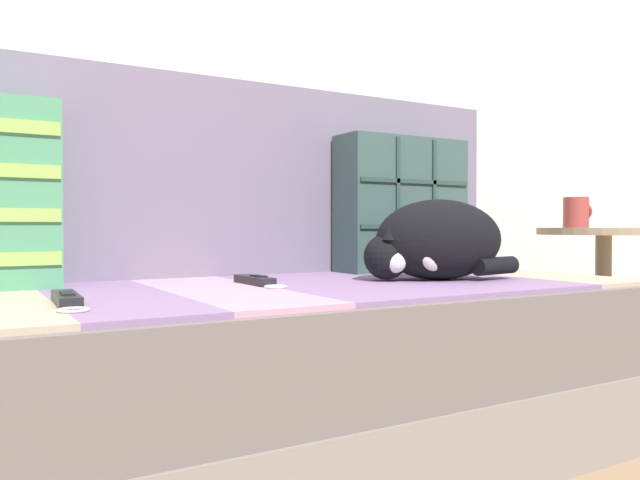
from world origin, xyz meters
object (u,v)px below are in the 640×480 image
at_px(couch, 261,375).
at_px(end_table, 603,279).
at_px(coffee_mug, 576,212).
at_px(game_remote_far, 256,281).
at_px(sleeping_cat, 434,242).
at_px(game_remote_near, 67,300).
at_px(throw_pillow_quilted, 402,205).

xyz_separation_m(couch, end_table, (1.22, 0.01, 0.16)).
relative_size(couch, coffee_mug, 18.91).
xyz_separation_m(couch, game_remote_far, (-0.01, 0.01, 0.21)).
relative_size(sleeping_cat, coffee_mug, 3.76).
distance_m(end_table, coffee_mug, 0.23).
bearing_deg(game_remote_near, throw_pillow_quilted, 19.93).
bearing_deg(throw_pillow_quilted, game_remote_far, -161.63).
relative_size(sleeping_cat, game_remote_near, 1.81).
xyz_separation_m(throw_pillow_quilted, sleeping_cat, (-0.13, -0.29, -0.10)).
bearing_deg(game_remote_far, couch, -70.18).
relative_size(game_remote_far, end_table, 0.37).
bearing_deg(sleeping_cat, throw_pillow_quilted, 65.95).
relative_size(game_remote_near, game_remote_far, 1.06).
xyz_separation_m(throw_pillow_quilted, end_table, (0.68, -0.18, -0.23)).
height_order(throw_pillow_quilted, sleeping_cat, throw_pillow_quilted).
bearing_deg(end_table, game_remote_far, 179.97).
distance_m(game_remote_near, coffee_mug, 1.61).
height_order(end_table, coffee_mug, coffee_mug).
bearing_deg(throw_pillow_quilted, sleeping_cat, -114.05).
xyz_separation_m(game_remote_near, coffee_mug, (1.59, 0.23, 0.17)).
relative_size(throw_pillow_quilted, game_remote_near, 1.93).
relative_size(sleeping_cat, game_remote_far, 1.91).
distance_m(game_remote_far, coffee_mug, 1.18).
relative_size(throw_pillow_quilted, sleeping_cat, 1.07).
relative_size(couch, sleeping_cat, 5.03).
xyz_separation_m(sleeping_cat, end_table, (0.81, 0.11, -0.13)).
xyz_separation_m(couch, sleeping_cat, (0.42, -0.10, 0.29)).
relative_size(couch, end_table, 3.60).
distance_m(sleeping_cat, end_table, 0.83).
bearing_deg(end_table, throw_pillow_quilted, 164.82).
bearing_deg(end_table, sleeping_cat, -172.26).
bearing_deg(couch, game_remote_far, 109.82).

